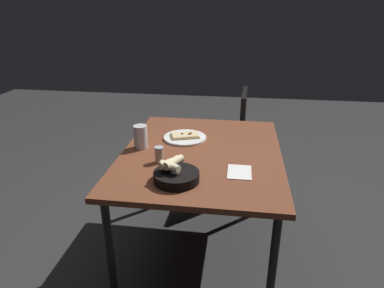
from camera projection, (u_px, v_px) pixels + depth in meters
ground at (201, 252)px, 2.25m from camera, size 8.00×8.00×0.00m
dining_table at (202, 161)px, 1.99m from camera, size 1.16×0.90×0.73m
pizza_plate at (185, 137)px, 2.14m from camera, size 0.27×0.27×0.04m
bread_basket at (176, 174)px, 1.63m from camera, size 0.22×0.22×0.11m
beer_glass at (141, 138)px, 1.99m from camera, size 0.08×0.08×0.14m
pepper_shaker at (159, 156)px, 1.82m from camera, size 0.05×0.05×0.09m
napkin at (239, 172)px, 1.72m from camera, size 0.16×0.12×0.00m
chair_near at (228, 135)px, 2.87m from camera, size 0.46×0.46×0.87m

